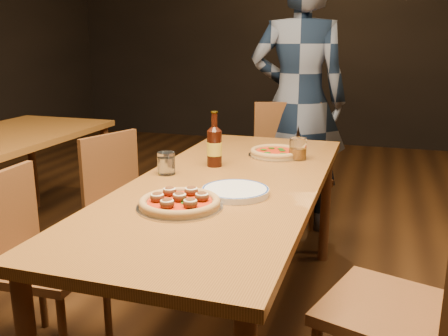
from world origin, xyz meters
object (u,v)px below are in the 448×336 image
(chair_main_nw, at_px, (47,264))
(chair_main_e, at_px, (392,309))
(pizza_meatball, at_px, (180,202))
(diner, at_px, (298,102))
(beer_bottle, at_px, (214,147))
(water_glass, at_px, (166,163))
(pizza_margherita, at_px, (276,152))
(table_main, at_px, (227,196))
(chair_end, at_px, (291,173))
(amber_glass, at_px, (298,149))
(chair_main_sw, at_px, (134,207))
(plate_stack, at_px, (235,192))

(chair_main_nw, relative_size, chair_main_e, 0.92)
(pizza_meatball, xyz_separation_m, diner, (0.13, 1.85, 0.15))
(beer_bottle, height_order, water_glass, beer_bottle)
(pizza_margherita, xyz_separation_m, beer_bottle, (-0.24, -0.31, 0.08))
(chair_main_nw, bearing_deg, water_glass, -43.94)
(water_glass, height_order, diner, diner)
(water_glass, bearing_deg, table_main, -3.38)
(pizza_meatball, bearing_deg, table_main, 80.96)
(table_main, height_order, chair_main_nw, chair_main_nw)
(chair_end, height_order, diner, diner)
(amber_glass, bearing_deg, water_glass, -138.54)
(beer_bottle, bearing_deg, pizza_margherita, 51.75)
(chair_main_sw, distance_m, diner, 1.40)
(chair_main_e, distance_m, plate_stack, 0.72)
(chair_end, relative_size, diner, 0.53)
(table_main, relative_size, diner, 1.08)
(pizza_meatball, bearing_deg, chair_main_nw, -179.55)
(water_glass, bearing_deg, amber_glass, 41.46)
(chair_main_nw, xyz_separation_m, amber_glass, (0.91, 0.88, 0.37))
(chair_main_nw, bearing_deg, beer_bottle, -42.82)
(table_main, distance_m, chair_main_sw, 0.80)
(plate_stack, bearing_deg, chair_main_e, -19.02)
(beer_bottle, bearing_deg, chair_end, 76.87)
(beer_bottle, xyz_separation_m, diner, (0.20, 1.23, 0.08))
(chair_main_nw, height_order, chair_end, chair_end)
(pizza_meatball, height_order, pizza_margherita, pizza_meatball)
(chair_main_e, relative_size, amber_glass, 8.47)
(chair_main_sw, relative_size, water_glass, 8.45)
(pizza_margherita, distance_m, amber_glass, 0.14)
(table_main, relative_size, chair_main_e, 2.13)
(amber_glass, relative_size, diner, 0.06)
(chair_main_sw, bearing_deg, pizza_margherita, -58.60)
(table_main, distance_m, amber_glass, 0.55)
(chair_main_nw, bearing_deg, amber_glass, -47.53)
(chair_main_sw, relative_size, diner, 0.47)
(water_glass, bearing_deg, chair_end, 71.48)
(pizza_meatball, height_order, plate_stack, pizza_meatball)
(chair_main_nw, distance_m, water_glass, 0.67)
(chair_main_e, distance_m, pizza_meatball, 0.83)
(pizza_meatball, bearing_deg, chair_main_sw, 128.30)
(chair_end, distance_m, beer_bottle, 1.03)
(chair_main_sw, xyz_separation_m, chair_main_e, (1.38, -0.77, 0.04))
(pizza_margherita, distance_m, diner, 0.94)
(chair_main_e, relative_size, diner, 0.51)
(table_main, xyz_separation_m, amber_glass, (0.23, 0.48, 0.13))
(pizza_meatball, bearing_deg, chair_end, 84.66)
(chair_end, relative_size, pizza_margherita, 3.33)
(table_main, height_order, diner, diner)
(table_main, bearing_deg, water_glass, 176.62)
(diner, bearing_deg, pizza_meatball, 77.83)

